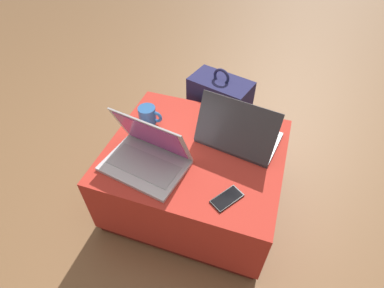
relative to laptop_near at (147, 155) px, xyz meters
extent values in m
plane|color=brown|center=(0.18, 0.15, -0.44)|extent=(14.00, 14.00, 0.00)
cube|color=maroon|center=(0.18, 0.15, -0.42)|extent=(0.79, 0.68, 0.05)
cube|color=#B22D23|center=(0.18, 0.15, -0.22)|extent=(0.82, 0.71, 0.34)
cube|color=#B7B7BC|center=(0.00, -0.03, -0.04)|extent=(0.39, 0.30, 0.02)
cube|color=#9E9EA3|center=(-0.01, -0.03, -0.03)|extent=(0.33, 0.19, 0.00)
cube|color=#B7B7BC|center=(0.01, 0.05, 0.08)|extent=(0.37, 0.16, 0.23)
cube|color=#B23D93|center=(0.01, 0.05, 0.08)|extent=(0.33, 0.14, 0.20)
cube|color=#333338|center=(0.35, 0.29, -0.04)|extent=(0.40, 0.30, 0.02)
cube|color=#232328|center=(0.35, 0.29, -0.03)|extent=(0.34, 0.19, 0.00)
cube|color=#333338|center=(0.34, 0.21, 0.08)|extent=(0.38, 0.16, 0.23)
cube|color=green|center=(0.34, 0.22, 0.08)|extent=(0.34, 0.14, 0.20)
cube|color=black|center=(0.38, -0.08, -0.05)|extent=(0.13, 0.15, 0.01)
cube|color=black|center=(0.38, -0.08, -0.04)|extent=(0.12, 0.13, 0.00)
cube|color=#23234C|center=(0.17, 0.64, -0.21)|extent=(0.39, 0.28, 0.47)
cube|color=#1E1E41|center=(0.20, 0.75, -0.30)|extent=(0.29, 0.14, 0.21)
torus|color=#23234C|center=(0.17, 0.64, 0.05)|extent=(0.10, 0.04, 0.10)
cylinder|color=#285693|center=(-0.12, 0.26, -0.01)|extent=(0.09, 0.09, 0.09)
torus|color=#285693|center=(-0.07, 0.26, -0.01)|extent=(0.07, 0.02, 0.07)
camera|label=1|loc=(0.47, -0.78, 0.96)|focal=28.00mm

